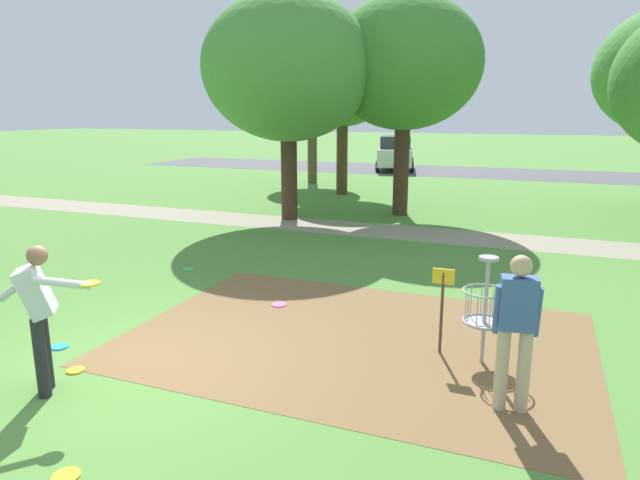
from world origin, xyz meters
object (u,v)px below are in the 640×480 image
tree_mid_center (288,68)px  tree_mid_left (312,84)px  player_throwing (39,310)px  frisbee_far_right (66,476)px  frisbee_scattered_b (279,305)px  disc_golf_basket (481,305)px  frisbee_far_left (76,370)px  tree_near_right (343,85)px  player_foreground_watching (516,325)px  frisbee_mid_grass (60,347)px  frisbee_scattered_a (188,269)px  parked_car_leftmost (395,153)px  tree_near_left (405,64)px

tree_mid_center → tree_mid_left: bearing=108.1°
player_throwing → frisbee_far_right: (1.38, -1.09, -0.98)m
frisbee_scattered_b → tree_mid_left: tree_mid_left is taller
disc_golf_basket → frisbee_far_left: disc_golf_basket is taller
disc_golf_basket → tree_mid_left: bearing=119.1°
frisbee_scattered_b → tree_mid_left: bearing=110.6°
tree_mid_center → tree_near_right: bearing=93.0°
frisbee_scattered_b → tree_near_right: tree_near_right is taller
player_foreground_watching → tree_mid_center: (-6.77, 9.01, 3.34)m
frisbee_far_left → tree_near_right: tree_near_right is taller
player_foreground_watching → tree_near_right: tree_near_right is taller
disc_golf_basket → frisbee_far_right: 4.88m
player_throwing → frisbee_mid_grass: 1.62m
frisbee_far_right → frisbee_scattered_a: (-2.83, 5.89, 0.00)m
player_foreground_watching → frisbee_mid_grass: (-5.76, -0.58, -0.96)m
disc_golf_basket → parked_car_leftmost: size_ratio=0.31×
frisbee_far_left → tree_mid_center: size_ratio=0.03×
tree_mid_center → parked_car_leftmost: tree_mid_center is taller
tree_near_right → tree_near_left: bearing=-48.0°
player_throwing → tree_mid_left: (-4.58, 18.84, 3.32)m
frisbee_mid_grass → disc_golf_basket: bearing=17.5°
frisbee_scattered_b → tree_near_right: 13.45m
player_foreground_watching → frisbee_mid_grass: 5.86m
tree_near_left → frisbee_far_right: bearing=-88.5°
tree_mid_left → player_throwing: bearing=-76.4°
frisbee_scattered_a → tree_near_left: 9.20m
disc_golf_basket → frisbee_scattered_b: (-3.28, 0.96, -0.74)m
frisbee_scattered_a → frisbee_mid_grass: bearing=-81.0°
tree_near_right → tree_mid_center: size_ratio=0.89×
player_throwing → tree_near_right: bearing=97.7°
frisbee_mid_grass → tree_mid_left: bearing=101.8°
player_foreground_watching → disc_golf_basket: bearing=112.8°
frisbee_far_left → tree_mid_left: tree_mid_left is taller
frisbee_scattered_a → tree_mid_center: size_ratio=0.04×
player_foreground_watching → frisbee_scattered_a: (-6.36, 3.26, -0.96)m
frisbee_scattered_b → tree_near_left: bearing=91.0°
frisbee_far_left → tree_mid_center: bearing=99.9°
player_throwing → frisbee_far_left: bearing=102.7°
frisbee_mid_grass → tree_mid_center: tree_mid_center is taller
tree_mid_center → player_foreground_watching: bearing=-53.1°
tree_near_left → tree_mid_center: (-2.88, -1.90, -0.17)m
disc_golf_basket → frisbee_far_right: bearing=-129.5°
tree_near_right → parked_car_leftmost: 10.27m
tree_near_right → tree_mid_center: 5.44m
frisbee_scattered_a → parked_car_leftmost: parked_car_leftmost is taller
frisbee_mid_grass → player_foreground_watching: bearing=5.7°
tree_mid_center → frisbee_scattered_a: bearing=-86.0°
tree_near_left → tree_near_right: size_ratio=1.14×
disc_golf_basket → tree_mid_left: (-9.02, 16.21, 3.55)m
player_throwing → parked_car_leftmost: 25.87m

